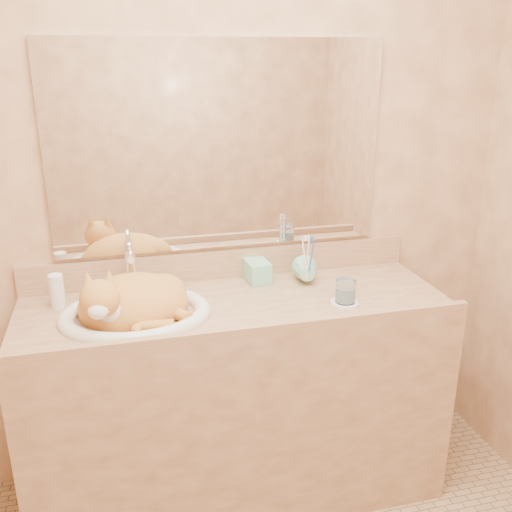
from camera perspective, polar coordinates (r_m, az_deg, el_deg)
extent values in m
cube|color=#996745|center=(2.27, -3.62, 7.33)|extent=(2.40, 0.02, 2.50)
cube|color=white|center=(2.24, -3.64, 10.77)|extent=(1.30, 0.02, 0.80)
imported|color=#7FCBAE|center=(2.25, 0.65, -0.77)|extent=(0.09, 0.10, 0.19)
imported|color=#7FCBAE|center=(2.28, 5.18, -1.97)|extent=(0.12, 0.12, 0.10)
cylinder|color=white|center=(2.15, 8.88, -4.68)|extent=(0.11, 0.11, 0.01)
cylinder|color=silver|center=(2.13, 8.95, -3.48)|extent=(0.07, 0.07, 0.09)
cylinder|color=white|center=(2.21, -19.29, -3.34)|extent=(0.05, 0.05, 0.13)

